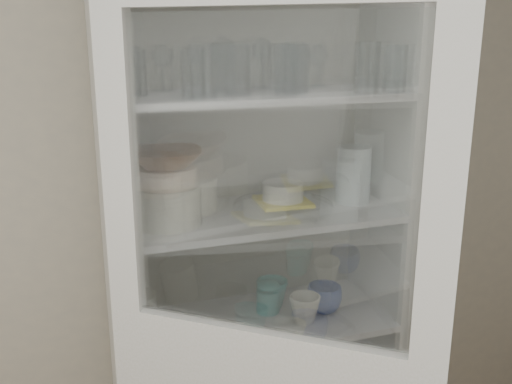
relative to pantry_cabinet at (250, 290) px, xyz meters
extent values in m
cube|color=#9C9687|center=(-0.20, 0.16, 0.36)|extent=(3.60, 0.02, 2.60)
cube|color=beige|center=(-0.48, -0.06, 0.11)|extent=(0.03, 0.45, 2.10)
cube|color=beige|center=(0.48, -0.06, 0.11)|extent=(0.03, 0.45, 2.10)
cube|color=gray|center=(0.00, 0.15, 0.11)|extent=(1.00, 0.03, 2.10)
cube|color=silver|center=(0.00, -0.08, -0.09)|extent=(0.94, 0.42, 0.02)
cube|color=silver|center=(0.00, -0.08, 0.31)|extent=(0.94, 0.42, 0.02)
cube|color=silver|center=(0.00, -0.08, 0.71)|extent=(0.94, 0.42, 0.02)
cube|color=beige|center=(-0.46, -0.32, 0.56)|extent=(0.10, 0.09, 0.80)
cube|color=beige|center=(0.17, -0.82, 0.56)|extent=(0.10, 0.09, 0.80)
cube|color=silver|center=(-0.15, -0.57, 0.56)|extent=(0.57, 0.46, 0.78)
cylinder|color=silver|center=(-0.24, -0.22, 0.79)|extent=(0.08, 0.08, 0.14)
cylinder|color=silver|center=(-0.21, -0.22, 0.80)|extent=(0.08, 0.08, 0.15)
cylinder|color=silver|center=(-0.10, -0.18, 0.80)|extent=(0.09, 0.09, 0.15)
cylinder|color=silver|center=(0.04, -0.22, 0.80)|extent=(0.09, 0.09, 0.15)
cylinder|color=silver|center=(0.08, -0.19, 0.80)|extent=(0.09, 0.09, 0.15)
cylinder|color=silver|center=(0.31, -0.22, 0.80)|extent=(0.10, 0.10, 0.16)
cylinder|color=silver|center=(0.41, -0.22, 0.79)|extent=(0.09, 0.09, 0.15)
cylinder|color=silver|center=(-0.40, -0.05, 0.79)|extent=(0.08, 0.08, 0.14)
cylinder|color=silver|center=(-0.38, -0.06, 0.79)|extent=(0.08, 0.08, 0.14)
cylinder|color=silver|center=(-0.10, -0.09, 0.80)|extent=(0.10, 0.10, 0.15)
cylinder|color=silver|center=(0.09, -0.04, 0.80)|extent=(0.08, 0.08, 0.15)
cylinder|color=silver|center=(0.11, -0.09, 0.80)|extent=(0.08, 0.08, 0.16)
cylinder|color=silver|center=(-0.31, -0.10, 0.38)|extent=(0.21, 0.21, 0.13)
cylinder|color=silver|center=(-0.22, 0.03, 0.38)|extent=(0.21, 0.21, 0.11)
cylinder|color=beige|center=(-0.31, -0.10, 0.48)|extent=(0.21, 0.21, 0.06)
imported|color=brown|center=(-0.31, -0.10, 0.53)|extent=(0.26, 0.26, 0.06)
cylinder|color=silver|center=(0.10, -0.07, 0.33)|extent=(0.35, 0.35, 0.02)
cube|color=yellow|center=(0.10, -0.07, 0.35)|extent=(0.18, 0.18, 0.01)
cylinder|color=silver|center=(0.10, -0.07, 0.38)|extent=(0.18, 0.18, 0.06)
cylinder|color=silver|center=(0.36, -0.07, 0.42)|extent=(0.12, 0.12, 0.20)
imported|color=navy|center=(0.25, -0.10, -0.03)|extent=(0.16, 0.16, 0.10)
imported|color=teal|center=(0.08, -0.01, -0.03)|extent=(0.15, 0.15, 0.11)
imported|color=silver|center=(0.15, -0.15, -0.03)|extent=(0.14, 0.14, 0.10)
cylinder|color=teal|center=(0.06, -0.03, -0.04)|extent=(0.09, 0.09, 0.09)
ellipsoid|color=teal|center=(0.06, -0.03, 0.01)|extent=(0.09, 0.09, 0.02)
cylinder|color=silver|center=(-0.23, -0.11, -0.06)|extent=(0.10, 0.10, 0.04)
cylinder|color=silver|center=(-0.41, -0.04, -0.01)|extent=(0.16, 0.16, 0.14)
camera|label=1|loc=(-0.60, -1.81, 0.89)|focal=40.00mm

